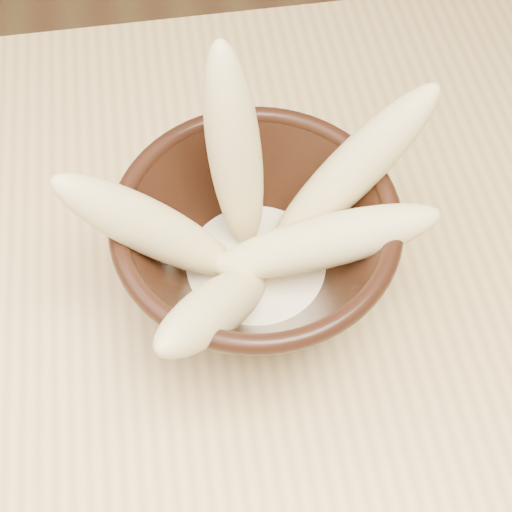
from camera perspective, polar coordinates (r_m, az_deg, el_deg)
The scene contains 8 objects.
table at distance 0.55m, azimuth -12.12°, elevation -17.74°, with size 1.20×0.80×0.75m.
bowl at distance 0.46m, azimuth 0.00°, elevation 0.55°, with size 0.18×0.18×0.10m.
milk_puddle at distance 0.48m, azimuth 0.00°, elevation -0.97°, with size 0.10×0.10×0.01m, color #FBECCA.
banana_upright at distance 0.44m, azimuth -1.71°, elevation 8.16°, with size 0.03×0.03×0.15m, color #E5D587.
banana_left at distance 0.43m, azimuth -8.26°, elevation 2.16°, with size 0.03×0.03×0.15m, color #E5D587.
banana_right at distance 0.46m, azimuth 7.48°, elevation 6.56°, with size 0.03×0.03×0.15m, color #E5D587.
banana_across at distance 0.44m, azimuth 5.33°, elevation 1.10°, with size 0.03×0.03×0.15m, color #E5D587.
banana_front at distance 0.42m, azimuth -3.23°, elevation -4.24°, with size 0.03×0.03×0.13m, color #E5D587.
Camera 1 is at (0.09, -0.14, 1.20)m, focal length 50.00 mm.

